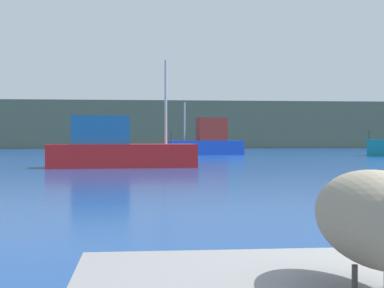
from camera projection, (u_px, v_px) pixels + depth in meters
name	position (u px, v px, depth m)	size (l,w,h in m)	color
hillside_backdrop	(156.00, 125.00, 76.17)	(140.00, 10.41, 5.99)	#5B664C
pelican	(377.00, 217.00, 2.79)	(0.53, 1.34, 0.82)	gray
fishing_boat_red	(116.00, 149.00, 25.93)	(6.76, 2.42, 4.91)	red
fishing_boat_blue	(208.00, 141.00, 45.20)	(5.95, 2.39, 4.10)	blue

